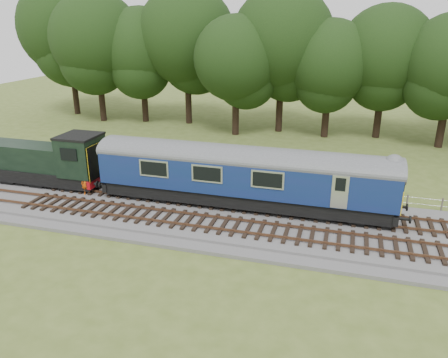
% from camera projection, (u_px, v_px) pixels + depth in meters
% --- Properties ---
extents(ground, '(120.00, 120.00, 0.00)m').
position_uv_depth(ground, '(302.00, 228.00, 25.06)').
color(ground, '#4A5C21').
rests_on(ground, ground).
extents(ballast, '(70.00, 7.00, 0.35)m').
position_uv_depth(ballast, '(302.00, 226.00, 25.00)').
color(ballast, '#4C4C4F').
rests_on(ballast, ground).
extents(track_north, '(67.20, 2.40, 0.21)m').
position_uv_depth(track_north, '(305.00, 212.00, 26.18)').
color(track_north, black).
rests_on(track_north, ballast).
extents(track_south, '(67.20, 2.40, 0.21)m').
position_uv_depth(track_south, '(299.00, 234.00, 23.48)').
color(track_south, black).
rests_on(track_south, ballast).
extents(fence, '(64.00, 0.12, 1.00)m').
position_uv_depth(fence, '(310.00, 199.00, 29.12)').
color(fence, '#6B6054').
rests_on(fence, ground).
extents(tree_line, '(70.00, 8.00, 18.00)m').
position_uv_depth(tree_line, '(327.00, 135.00, 44.88)').
color(tree_line, black).
rests_on(tree_line, ground).
extents(dmu_railcar, '(18.05, 2.86, 3.88)m').
position_uv_depth(dmu_railcar, '(243.00, 172.00, 26.44)').
color(dmu_railcar, black).
rests_on(dmu_railcar, ground).
extents(shunter_loco, '(8.92, 2.60, 3.38)m').
position_uv_depth(shunter_loco, '(48.00, 162.00, 30.30)').
color(shunter_loco, black).
rests_on(shunter_loco, ground).
extents(worker, '(0.67, 0.53, 1.61)m').
position_uv_depth(worker, '(86.00, 183.00, 28.64)').
color(worker, '#FF620D').
rests_on(worker, ballast).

